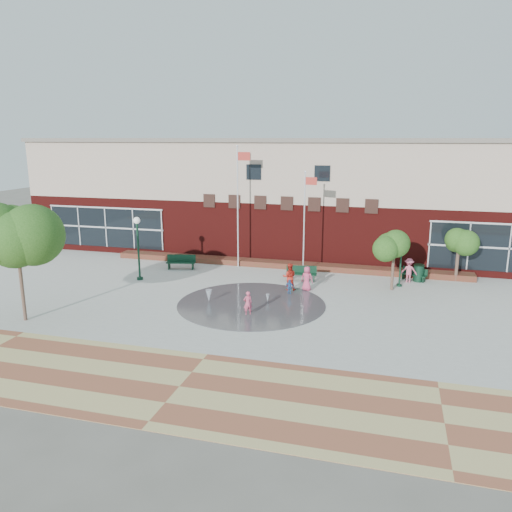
% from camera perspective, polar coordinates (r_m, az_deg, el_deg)
% --- Properties ---
extents(ground, '(120.00, 120.00, 0.00)m').
position_cam_1_polar(ground, '(25.76, -2.38, -7.63)').
color(ground, '#666056').
rests_on(ground, ground).
extents(plaza_concrete, '(46.00, 18.00, 0.01)m').
position_cam_1_polar(plaza_concrete, '(29.37, -0.00, -4.93)').
color(plaza_concrete, '#A8A8A0').
rests_on(plaza_concrete, ground).
extents(paver_band, '(46.00, 6.00, 0.01)m').
position_cam_1_polar(paver_band, '(19.80, -8.75, -14.55)').
color(paver_band, '#965136').
rests_on(paver_band, ground).
extents(splash_pad, '(8.40, 8.40, 0.01)m').
position_cam_1_polar(splash_pad, '(28.46, -0.54, -5.54)').
color(splash_pad, '#383A3D').
rests_on(splash_pad, ground).
extents(library_building, '(44.40, 10.40, 9.20)m').
position_cam_1_polar(library_building, '(41.29, 5.00, 6.94)').
color(library_building, '#4C0E0C').
rests_on(library_building, ground).
extents(flower_bed, '(26.00, 1.20, 0.40)m').
position_cam_1_polar(flower_bed, '(36.46, 3.17, -1.32)').
color(flower_bed, maroon).
rests_on(flower_bed, ground).
extents(flagpole_left, '(1.03, 0.17, 8.74)m').
position_cam_1_polar(flagpole_left, '(35.63, -2.03, 6.33)').
color(flagpole_left, white).
rests_on(flagpole_left, ground).
extents(flagpole_right, '(0.87, 0.23, 7.16)m').
position_cam_1_polar(flagpole_right, '(33.22, 5.60, 4.25)').
color(flagpole_right, white).
rests_on(flagpole_right, ground).
extents(lamp_left, '(0.45, 0.45, 4.23)m').
position_cam_1_polar(lamp_left, '(33.53, -13.35, 1.65)').
color(lamp_left, '#103220').
rests_on(lamp_left, ground).
extents(lamp_right, '(0.37, 0.37, 3.46)m').
position_cam_1_polar(lamp_right, '(32.54, 16.27, 0.27)').
color(lamp_right, '#103220').
rests_on(lamp_right, ground).
extents(bench_left, '(2.14, 1.00, 1.04)m').
position_cam_1_polar(bench_left, '(36.23, -8.56, -1.00)').
color(bench_left, '#103220').
rests_on(bench_left, ground).
extents(bench_mid, '(2.05, 0.81, 1.00)m').
position_cam_1_polar(bench_mid, '(33.02, 5.20, -2.33)').
color(bench_mid, '#103220').
rests_on(bench_mid, ground).
extents(bench_right, '(1.73, 1.09, 0.85)m').
position_cam_1_polar(bench_right, '(34.61, 17.57, -2.27)').
color(bench_right, '#103220').
rests_on(bench_right, ground).
extents(trash_can, '(0.70, 0.70, 1.15)m').
position_cam_1_polar(trash_can, '(34.41, 18.09, -1.86)').
color(trash_can, '#103220').
rests_on(trash_can, ground).
extents(tree_big_left, '(4.09, 4.09, 6.54)m').
position_cam_1_polar(tree_big_left, '(27.54, -25.77, 2.52)').
color(tree_big_left, '#4C352B').
rests_on(tree_big_left, ground).
extents(tree_mid, '(2.54, 2.54, 4.28)m').
position_cam_1_polar(tree_mid, '(31.44, 15.56, 1.67)').
color(tree_mid, '#4C352B').
rests_on(tree_mid, ground).
extents(tree_small_right, '(2.32, 2.32, 3.96)m').
position_cam_1_polar(tree_small_right, '(34.85, 22.23, 1.89)').
color(tree_small_right, '#4C352B').
rests_on(tree_small_right, ground).
extents(water_jet_a, '(0.37, 0.37, 0.72)m').
position_cam_1_polar(water_jet_a, '(28.94, -5.40, -5.29)').
color(water_jet_a, white).
rests_on(water_jet_a, ground).
extents(water_jet_b, '(0.21, 0.21, 0.48)m').
position_cam_1_polar(water_jet_b, '(28.76, 1.33, -5.35)').
color(water_jet_b, white).
rests_on(water_jet_b, ground).
extents(child_splash, '(0.58, 0.53, 1.32)m').
position_cam_1_polar(child_splash, '(26.60, -0.94, -5.42)').
color(child_splash, '#CF4A69').
rests_on(child_splash, ground).
extents(adult_red, '(0.94, 0.79, 1.71)m').
position_cam_1_polar(adult_red, '(30.87, 3.83, -2.40)').
color(adult_red, red).
rests_on(adult_red, ground).
extents(adult_pink, '(0.83, 0.63, 1.53)m').
position_cam_1_polar(adult_pink, '(30.93, 5.84, -2.58)').
color(adult_pink, '#CB4269').
rests_on(adult_pink, ground).
extents(child_blue, '(0.59, 0.34, 0.94)m').
position_cam_1_polar(child_blue, '(30.12, 3.86, -3.56)').
color(child_blue, '#3163AA').
rests_on(child_blue, ground).
extents(person_bench, '(1.08, 0.66, 1.61)m').
position_cam_1_polar(person_bench, '(33.96, 17.07, -1.60)').
color(person_bench, '#CB5671').
rests_on(person_bench, ground).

